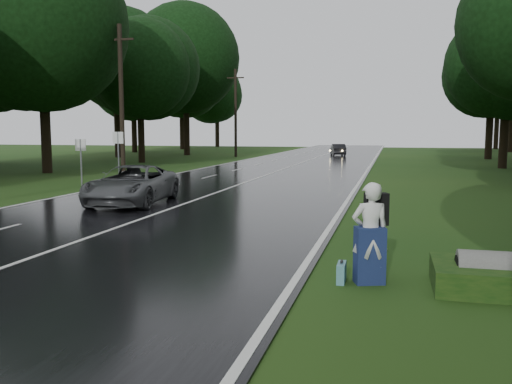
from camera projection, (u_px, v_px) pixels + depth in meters
ground at (39, 257)px, 11.77m from camera, size 160.00×160.00×0.00m
road at (259, 178)px, 31.02m from camera, size 12.00×140.00×0.04m
lane_center at (259, 178)px, 31.02m from camera, size 0.12×140.00×0.01m
grey_car at (132, 185)px, 19.97m from camera, size 2.93×5.36×1.42m
far_car at (338, 150)px, 57.81m from camera, size 2.14×4.04×1.27m
hitchhiker at (370, 237)px, 9.67m from camera, size 0.78×0.75×1.85m
suitcase at (341, 273)px, 9.81m from camera, size 0.15×0.50×0.36m
culvert at (498, 291)px, 9.30m from camera, size 1.38×0.69×0.69m
utility_pole_mid at (124, 176)px, 32.91m from camera, size 1.80×0.28×9.04m
utility_pole_far at (236, 157)px, 56.34m from camera, size 1.80×0.28×9.06m
road_sign_a at (82, 187)px, 26.21m from camera, size 0.56×0.10×2.33m
road_sign_b at (119, 180)px, 29.76m from camera, size 0.64×0.10×2.68m
tree_left_d at (48, 173)px, 35.04m from camera, size 10.12×10.12×15.81m
tree_left_e at (142, 162)px, 46.42m from camera, size 9.03×9.03×14.11m
tree_left_f at (187, 155)px, 60.20m from camera, size 11.72×11.72×18.31m
tree_right_e at (502, 168)px, 39.25m from camera, size 8.77×8.77×13.70m
tree_right_f at (488, 159)px, 51.83m from camera, size 9.33×9.33×14.58m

